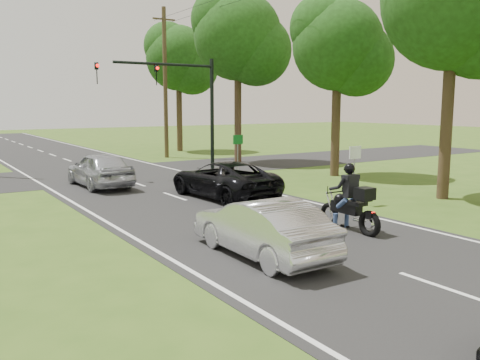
% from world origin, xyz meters
% --- Properties ---
extents(ground, '(140.00, 140.00, 0.00)m').
position_xyz_m(ground, '(0.00, 0.00, 0.00)').
color(ground, '#355217').
rests_on(ground, ground).
extents(road, '(8.00, 100.00, 0.01)m').
position_xyz_m(road, '(0.00, 10.00, 0.01)').
color(road, black).
rests_on(road, ground).
extents(cross_road, '(60.00, 7.00, 0.01)m').
position_xyz_m(cross_road, '(0.00, 16.00, 0.01)').
color(cross_road, black).
rests_on(cross_road, ground).
extents(motorcycle_rider, '(0.65, 2.30, 1.98)m').
position_xyz_m(motorcycle_rider, '(1.78, 0.25, 0.78)').
color(motorcycle_rider, black).
rests_on(motorcycle_rider, ground).
extents(dark_suv, '(2.65, 5.20, 1.41)m').
position_xyz_m(dark_suv, '(1.56, 6.85, 0.72)').
color(dark_suv, black).
rests_on(dark_suv, road).
extents(silver_sedan, '(1.53, 4.24, 1.39)m').
position_xyz_m(silver_sedan, '(-1.77, -0.36, 0.71)').
color(silver_sedan, silver).
rests_on(silver_sedan, road).
extents(silver_suv, '(1.95, 4.59, 1.55)m').
position_xyz_m(silver_suv, '(-1.67, 11.99, 0.79)').
color(silver_suv, '#B1B2B9').
rests_on(silver_suv, road).
extents(traffic_signal, '(6.38, 0.44, 6.00)m').
position_xyz_m(traffic_signal, '(3.34, 14.00, 4.14)').
color(traffic_signal, black).
rests_on(traffic_signal, ground).
extents(utility_pole_far, '(1.60, 0.28, 10.00)m').
position_xyz_m(utility_pole_far, '(6.20, 22.00, 5.08)').
color(utility_pole_far, '#4C3B22').
rests_on(utility_pole_far, ground).
extents(sign_white, '(0.55, 0.07, 2.12)m').
position_xyz_m(sign_white, '(4.70, 2.98, 1.60)').
color(sign_white, slate).
rests_on(sign_white, ground).
extents(sign_green, '(0.55, 0.07, 2.12)m').
position_xyz_m(sign_green, '(4.90, 10.98, 1.60)').
color(sign_green, slate).
rests_on(sign_green, ground).
extents(tree_row_b, '(5.60, 5.43, 10.06)m').
position_xyz_m(tree_row_b, '(8.79, 1.76, 7.13)').
color(tree_row_b, '#332316').
rests_on(tree_row_b, ground).
extents(tree_row_c, '(4.80, 4.65, 8.76)m').
position_xyz_m(tree_row_c, '(9.75, 8.80, 6.23)').
color(tree_row_c, '#332316').
rests_on(tree_row_c, ground).
extents(tree_row_d, '(5.76, 5.58, 10.45)m').
position_xyz_m(tree_row_d, '(9.10, 16.76, 7.43)').
color(tree_row_d, '#332316').
rests_on(tree_row_d, ground).
extents(tree_row_e, '(5.28, 5.12, 9.61)m').
position_xyz_m(tree_row_e, '(9.48, 25.78, 6.83)').
color(tree_row_e, '#332316').
rests_on(tree_row_e, ground).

